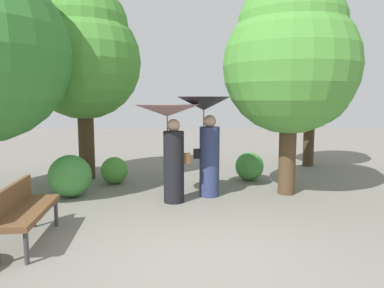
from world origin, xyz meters
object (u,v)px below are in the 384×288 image
at_px(person_right, 206,129).
at_px(tree_mid_right, 311,79).
at_px(tree_near_left, 83,52).
at_px(person_left, 170,133).
at_px(tree_near_right, 291,55).
at_px(park_bench, 23,208).

relative_size(person_right, tree_mid_right, 0.52).
bearing_deg(tree_near_left, person_left, -43.77).
bearing_deg(person_left, tree_near_left, 40.64).
height_order(tree_near_right, tree_mid_right, tree_near_right).
distance_m(tree_near_left, tree_mid_right, 6.46).
distance_m(person_right, tree_near_right, 2.29).
bearing_deg(tree_mid_right, park_bench, -135.53).
bearing_deg(tree_near_left, tree_mid_right, 15.39).
height_order(person_left, person_right, person_right).
bearing_deg(person_left, tree_near_right, -81.74).
relative_size(person_left, tree_near_right, 0.42).
height_order(park_bench, tree_near_left, tree_near_left).
bearing_deg(person_right, tree_near_right, -90.45).
xyz_separation_m(park_bench, tree_mid_right, (5.94, 5.83, 2.08)).
height_order(tree_near_left, tree_mid_right, tree_near_left).
bearing_deg(person_right, tree_near_left, 54.80).
relative_size(park_bench, tree_near_right, 0.34).
relative_size(person_left, person_right, 0.93).
bearing_deg(tree_near_left, park_bench, -86.38).
xyz_separation_m(park_bench, tree_near_left, (-0.26, 4.13, 2.65)).
distance_m(person_left, person_right, 0.85).
distance_m(person_left, tree_mid_right, 5.67).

